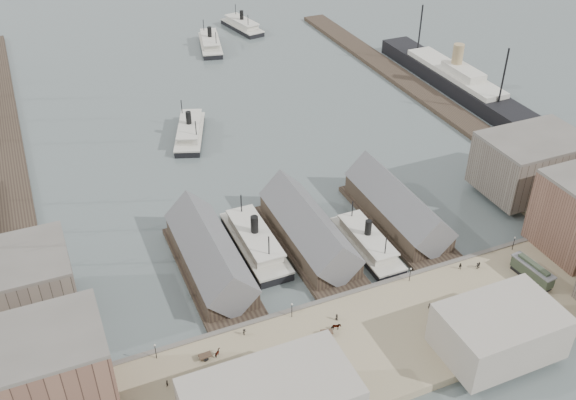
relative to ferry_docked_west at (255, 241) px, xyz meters
name	(u,v)px	position (x,y,z in m)	size (l,w,h in m)	color
ground	(338,286)	(13.00, -20.84, -2.51)	(900.00, 900.00, 0.00)	#4A5655
quay	(381,340)	(13.00, -40.84, -1.51)	(180.00, 30.00, 2.00)	gray
seawall	(349,296)	(13.00, -26.04, -1.36)	(180.00, 1.20, 2.30)	#59544C
west_wharf	(7,148)	(-55.00, 79.16, -1.71)	(10.00, 220.00, 1.60)	#2D231C
east_wharf	(413,86)	(91.00, 69.16, -1.71)	(10.00, 180.00, 1.60)	#2D231C
ferry_shed_west	(210,257)	(-13.00, -3.96, 2.13)	(14.00, 42.00, 12.60)	#2D231C
ferry_shed_center	(309,231)	(13.00, -3.96, 2.13)	(14.00, 42.00, 12.60)	#2D231C
ferry_shed_east	(397,208)	(39.00, -3.96, 2.13)	(14.00, 42.00, 12.60)	#2D231C
warehouse_west_front	(18,385)	(-57.00, -32.84, 8.49)	(32.00, 18.00, 18.00)	brown
warehouse_west_back	(10,289)	(-57.00, -2.84, 6.49)	(26.00, 20.00, 14.00)	#60564C
warehouse_east_back	(531,164)	(81.00, -5.84, 6.99)	(28.00, 20.00, 15.00)	#60564C
street_bldg_center	(499,331)	(33.00, -52.84, 4.49)	(24.00, 16.00, 10.00)	gray
lamp_post_far_w	(155,349)	(-32.00, -27.84, 2.21)	(0.44, 0.44, 3.92)	black
lamp_post_near_w	(292,308)	(-2.00, -27.84, 2.21)	(0.44, 0.44, 3.92)	black
lamp_post_near_e	(410,272)	(28.00, -27.84, 2.21)	(0.44, 0.44, 3.92)	black
lamp_post_far_e	(514,241)	(58.00, -27.84, 2.21)	(0.44, 0.44, 3.92)	black
ferry_docked_west	(255,241)	(0.00, 0.00, 0.00)	(8.99, 29.95, 10.70)	black
ferry_docked_east	(367,242)	(26.00, -11.17, -0.31)	(7.87, 26.23, 9.37)	black
ferry_open_near	(190,131)	(1.49, 64.55, -0.19)	(17.37, 28.85, 9.89)	black
ferry_open_mid	(210,43)	(32.58, 140.66, -0.13)	(14.49, 29.52, 10.12)	black
ferry_open_far	(242,25)	(53.46, 157.78, -0.24)	(13.07, 28.09, 9.66)	black
ocean_steamer	(454,79)	(105.00, 62.89, 1.25)	(11.95, 87.35, 17.47)	black
tram	(532,272)	(54.52, -38.49, 1.56)	(4.06, 11.56, 4.03)	black
horse_cart_left	(214,354)	(-21.09, -32.04, 0.30)	(4.67, 1.58, 1.59)	black
horse_cart_center	(334,329)	(4.39, -35.36, 0.34)	(5.05, 2.40, 1.70)	black
horse_cart_right	(475,303)	(37.05, -40.67, 0.25)	(4.74, 2.76, 1.44)	black
pedestrian_0	(167,383)	(-31.78, -35.73, 0.31)	(0.60, 0.44, 1.64)	black
pedestrian_1	(203,377)	(-25.02, -36.96, 0.40)	(0.88, 0.69, 1.81)	black
pedestrian_2	(244,332)	(-13.39, -28.84, 0.31)	(1.05, 0.60, 1.63)	black
pedestrian_3	(316,361)	(-2.85, -42.16, 0.33)	(0.98, 0.41, 1.67)	black
pedestrian_4	(337,317)	(6.58, -32.53, 0.29)	(0.78, 0.51, 1.60)	black
pedestrian_5	(429,306)	(27.05, -37.49, 0.32)	(0.60, 0.44, 1.65)	black
pedestrian_6	(460,266)	(41.45, -28.96, 0.36)	(0.84, 0.65, 1.73)	black
pedestrian_7	(494,321)	(37.10, -46.94, 0.34)	(1.09, 0.63, 1.69)	black
pedestrian_8	(479,265)	(45.91, -30.26, 0.33)	(0.98, 0.41, 1.67)	black
pedestrian_10	(478,266)	(45.34, -30.46, 0.33)	(1.09, 0.62, 1.68)	black
pedestrian_11	(447,315)	(28.83, -41.61, 0.36)	(0.63, 0.46, 1.74)	black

